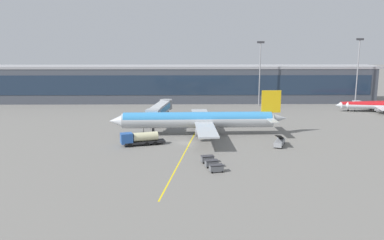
% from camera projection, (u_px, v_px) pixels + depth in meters
% --- Properties ---
extents(ground_plane, '(700.00, 700.00, 0.00)m').
position_uv_depth(ground_plane, '(186.00, 143.00, 100.83)').
color(ground_plane, slate).
extents(apron_lead_in_line, '(11.42, 79.26, 0.01)m').
position_uv_depth(apron_lead_in_line, '(191.00, 141.00, 102.80)').
color(apron_lead_in_line, yellow).
rests_on(apron_lead_in_line, ground_plane).
extents(terminal_building, '(196.34, 16.61, 15.17)m').
position_uv_depth(terminal_building, '(143.00, 84.00, 169.55)').
color(terminal_building, '#424751').
rests_on(terminal_building, ground_plane).
extents(main_airliner, '(48.44, 38.51, 12.07)m').
position_uv_depth(main_airliner, '(199.00, 120.00, 109.05)').
color(main_airliner, '#B2B7BC').
rests_on(main_airliner, ground_plane).
extents(jet_bridge, '(6.63, 22.23, 6.85)m').
position_uv_depth(jet_bridge, '(160.00, 109.00, 120.10)').
color(jet_bridge, '#B2B7BC').
rests_on(jet_bridge, ground_plane).
extents(fuel_tanker, '(11.06, 5.56, 3.25)m').
position_uv_depth(fuel_tanker, '(140.00, 138.00, 98.33)').
color(fuel_tanker, '#232326').
rests_on(fuel_tanker, ground_plane).
extents(belt_loader, '(3.98, 6.90, 3.49)m').
position_uv_depth(belt_loader, '(279.00, 142.00, 97.79)').
color(belt_loader, gray).
rests_on(belt_loader, ground_plane).
extents(baggage_cart_0, '(2.92, 2.11, 1.48)m').
position_uv_depth(baggage_cart_0, '(216.00, 168.00, 78.32)').
color(baggage_cart_0, '#595B60').
rests_on(baggage_cart_0, ground_plane).
extents(baggage_cart_1, '(2.92, 2.11, 1.48)m').
position_uv_depth(baggage_cart_1, '(212.00, 163.00, 81.38)').
color(baggage_cart_1, '#595B60').
rests_on(baggage_cart_1, ground_plane).
extents(baggage_cart_2, '(2.92, 2.11, 1.48)m').
position_uv_depth(baggage_cart_2, '(207.00, 159.00, 84.43)').
color(baggage_cart_2, '#595B60').
rests_on(baggage_cart_2, ground_plane).
extents(commuter_jet_far, '(27.45, 21.99, 6.82)m').
position_uv_depth(commuter_jet_far, '(370.00, 104.00, 148.15)').
color(commuter_jet_far, silver).
rests_on(commuter_jet_far, ground_plane).
extents(commuter_jet_near, '(24.02, 19.07, 7.05)m').
position_uv_depth(commuter_jet_near, '(376.00, 106.00, 144.36)').
color(commuter_jet_near, silver).
rests_on(commuter_jet_near, ground_plane).
extents(apron_light_mast_0, '(2.80, 0.50, 25.20)m').
position_uv_depth(apron_light_mast_0, '(260.00, 69.00, 157.11)').
color(apron_light_mast_0, gray).
rests_on(apron_light_mast_0, ground_plane).
extents(apron_light_mast_1, '(2.80, 0.50, 26.34)m').
position_uv_depth(apron_light_mast_1, '(358.00, 67.00, 157.51)').
color(apron_light_mast_1, gray).
rests_on(apron_light_mast_1, ground_plane).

